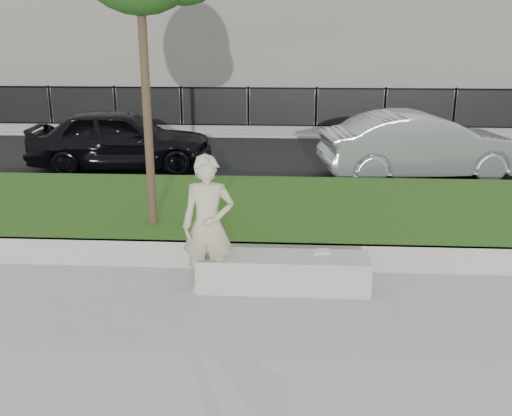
# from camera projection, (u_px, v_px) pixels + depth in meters

# --- Properties ---
(ground) EXTENTS (90.00, 90.00, 0.00)m
(ground) POSITION_uv_depth(u_px,v_px,m) (228.00, 300.00, 7.35)
(ground) COLOR gray
(ground) RESTS_ON ground
(grass_bank) EXTENTS (34.00, 4.00, 0.40)m
(grass_bank) POSITION_uv_depth(u_px,v_px,m) (246.00, 214.00, 10.15)
(grass_bank) COLOR black
(grass_bank) RESTS_ON ground
(grass_kerb) EXTENTS (34.00, 0.08, 0.40)m
(grass_kerb) POSITION_uv_depth(u_px,v_px,m) (235.00, 255.00, 8.28)
(grass_kerb) COLOR #A09E96
(grass_kerb) RESTS_ON ground
(street) EXTENTS (34.00, 7.00, 0.04)m
(street) POSITION_uv_depth(u_px,v_px,m) (261.00, 158.00, 15.45)
(street) COLOR black
(street) RESTS_ON ground
(far_pavement) EXTENTS (34.00, 3.00, 0.12)m
(far_pavement) POSITION_uv_depth(u_px,v_px,m) (268.00, 130.00, 19.73)
(far_pavement) COLOR gray
(far_pavement) RESTS_ON ground
(iron_fence) EXTENTS (32.00, 0.30, 1.50)m
(iron_fence) POSITION_uv_depth(u_px,v_px,m) (267.00, 120.00, 18.63)
(iron_fence) COLOR slate
(iron_fence) RESTS_ON far_pavement
(stone_bench) EXTENTS (2.28, 0.57, 0.47)m
(stone_bench) POSITION_uv_depth(u_px,v_px,m) (283.00, 272.00, 7.62)
(stone_bench) COLOR #A09E96
(stone_bench) RESTS_ON ground
(man) EXTENTS (0.69, 0.47, 1.85)m
(man) POSITION_uv_depth(u_px,v_px,m) (208.00, 226.00, 7.33)
(man) COLOR #B8AF8D
(man) RESTS_ON ground
(book) EXTENTS (0.27, 0.22, 0.03)m
(book) POSITION_uv_depth(u_px,v_px,m) (321.00, 252.00, 7.66)
(book) COLOR beige
(book) RESTS_ON stone_bench
(car_dark) EXTENTS (4.56, 2.17, 1.50)m
(car_dark) POSITION_uv_depth(u_px,v_px,m) (121.00, 139.00, 13.99)
(car_dark) COLOR black
(car_dark) RESTS_ON street
(car_silver) EXTENTS (4.83, 2.38, 1.52)m
(car_silver) POSITION_uv_depth(u_px,v_px,m) (422.00, 146.00, 13.11)
(car_silver) COLOR gray
(car_silver) RESTS_ON street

